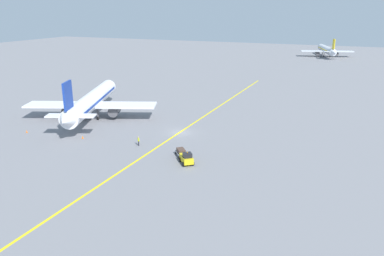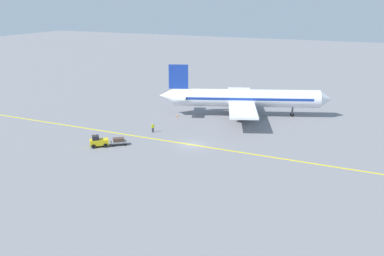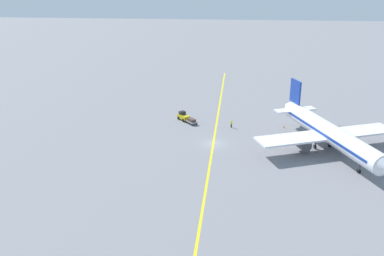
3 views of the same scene
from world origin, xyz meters
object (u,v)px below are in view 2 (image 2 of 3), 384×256
(ground_crew_worker, at_px, (153,128))
(traffic_cone_mid_apron, at_px, (177,116))
(airplane_at_gate, at_px, (244,98))
(baggage_cart_trailing, at_px, (119,141))
(traffic_cone_near_nose, at_px, (196,103))
(baggage_tug_white, at_px, (98,141))

(ground_crew_worker, height_order, traffic_cone_mid_apron, ground_crew_worker)
(ground_crew_worker, distance_m, traffic_cone_mid_apron, 11.51)
(airplane_at_gate, relative_size, baggage_cart_trailing, 11.81)
(traffic_cone_mid_apron, bearing_deg, ground_crew_worker, 3.86)
(airplane_at_gate, height_order, traffic_cone_mid_apron, airplane_at_gate)
(airplane_at_gate, height_order, traffic_cone_near_nose, airplane_at_gate)
(airplane_at_gate, distance_m, traffic_cone_mid_apron, 14.26)
(baggage_tug_white, xyz_separation_m, traffic_cone_mid_apron, (-22.42, 3.32, -0.63))
(airplane_at_gate, bearing_deg, baggage_tug_white, -27.73)
(baggage_tug_white, bearing_deg, traffic_cone_mid_apron, 171.59)
(baggage_tug_white, height_order, traffic_cone_near_nose, baggage_tug_white)
(baggage_tug_white, bearing_deg, airplane_at_gate, 152.27)
(traffic_cone_mid_apron, bearing_deg, traffic_cone_near_nose, -173.49)
(traffic_cone_mid_apron, bearing_deg, baggage_tug_white, -8.41)
(baggage_cart_trailing, distance_m, ground_crew_worker, 8.99)
(airplane_at_gate, xyz_separation_m, traffic_cone_near_nose, (-5.41, -13.44, -3.43))
(ground_crew_worker, bearing_deg, baggage_cart_trailing, -9.90)
(airplane_at_gate, height_order, ground_crew_worker, airplane_at_gate)
(airplane_at_gate, height_order, baggage_cart_trailing, airplane_at_gate)
(airplane_at_gate, xyz_separation_m, traffic_cone_mid_apron, (6.80, -12.05, -3.43))
(baggage_cart_trailing, bearing_deg, traffic_cone_near_nose, -178.91)
(baggage_tug_white, relative_size, traffic_cone_mid_apron, 5.94)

